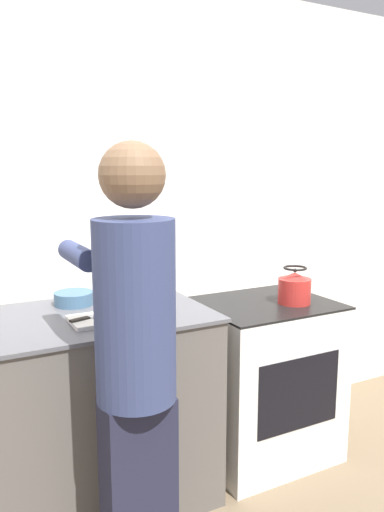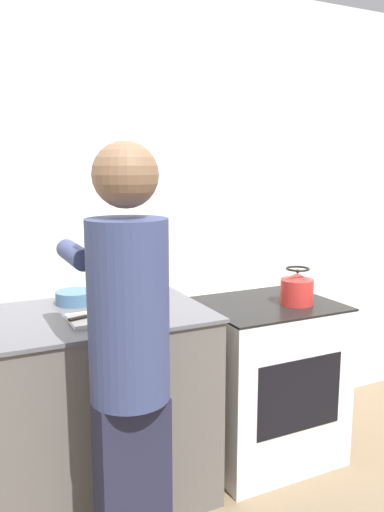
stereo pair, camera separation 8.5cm
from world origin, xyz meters
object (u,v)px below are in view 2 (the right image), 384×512
person (129,354)px  cutting_board (102,318)px  kettle (297,289)px  bowl_prep (75,297)px  knife (92,315)px  oven (266,380)px

person → cutting_board: (0.03, 0.46, 0.00)m
kettle → bowl_prep: size_ratio=1.05×
knife → kettle: 1.10m
bowl_prep → person: bearing=-88.9°
person → bowl_prep: bearing=91.1°
bowl_prep → knife: bearing=-89.4°
person → kettle: size_ratio=8.48×
bowl_prep → kettle: bearing=-16.6°
knife → bowl_prep: bowl_prep is taller
knife → person: bearing=-104.7°
kettle → person: bearing=-157.5°
oven → knife: size_ratio=3.83×
oven → person: 1.21m
person → bowl_prep: size_ratio=8.92×
knife → kettle: kettle is taller
bowl_prep → oven: bearing=-14.0°
oven → bowl_prep: bearing=166.0°
oven → bowl_prep: (-0.98, 0.24, 0.53)m
person → kettle: person is taller
cutting_board → oven: bearing=4.9°
kettle → bowl_prep: 1.15m
person → bowl_prep: 0.78m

